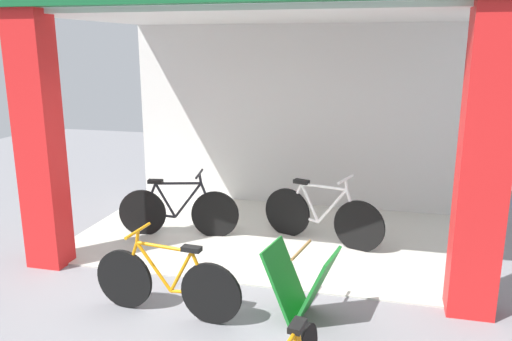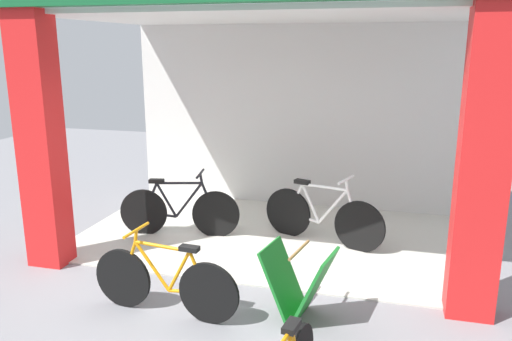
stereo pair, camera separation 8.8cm
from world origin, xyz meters
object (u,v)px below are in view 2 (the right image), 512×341
at_px(bicycle_parked_0, 165,282).
at_px(sandwich_board_sign, 298,284).
at_px(bicycle_inside_0, 322,216).
at_px(bicycle_inside_1, 179,211).

distance_m(bicycle_parked_0, sandwich_board_sign, 1.33).
bearing_deg(bicycle_parked_0, bicycle_inside_0, 61.32).
height_order(bicycle_parked_0, sandwich_board_sign, bicycle_parked_0).
xyz_separation_m(bicycle_inside_1, sandwich_board_sign, (2.04, -1.80, -0.00)).
height_order(bicycle_inside_1, sandwich_board_sign, bicycle_inside_1).
bearing_deg(bicycle_inside_1, bicycle_parked_0, -70.37).
bearing_deg(sandwich_board_sign, bicycle_inside_0, 91.28).
relative_size(bicycle_parked_0, sandwich_board_sign, 2.12).
distance_m(bicycle_inside_0, bicycle_inside_1, 2.01).
bearing_deg(sandwich_board_sign, bicycle_inside_1, 138.51).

